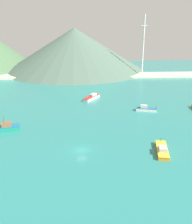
% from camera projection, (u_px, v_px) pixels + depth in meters
% --- Properties ---
extents(ground, '(260.00, 280.00, 0.50)m').
position_uv_depth(ground, '(81.00, 114.00, 98.36)').
color(ground, teal).
extents(fishing_boat_0, '(10.95, 6.05, 5.02)m').
position_uv_depth(fishing_boat_0, '(3.00, 128.00, 82.09)').
color(fishing_boat_0, '#198466').
rests_on(fishing_boat_0, ground).
extents(fishing_boat_4, '(8.12, 3.74, 2.52)m').
position_uv_depth(fishing_boat_4, '(146.00, 109.00, 100.36)').
color(fishing_boat_4, silver).
rests_on(fishing_boat_4, ground).
extents(fishing_boat_6, '(4.67, 10.29, 2.19)m').
position_uv_depth(fishing_boat_6, '(162.00, 150.00, 68.55)').
color(fishing_boat_6, orange).
rests_on(fishing_boat_6, ground).
extents(fishing_boat_7, '(7.86, 10.19, 2.73)m').
position_uv_depth(fishing_boat_7, '(92.00, 97.00, 115.93)').
color(fishing_boat_7, silver).
rests_on(fishing_boat_7, ground).
extents(beach_strip, '(247.00, 14.34, 1.20)m').
position_uv_depth(beach_strip, '(81.00, 76.00, 163.93)').
color(beach_strip, beige).
rests_on(beach_strip, ground).
extents(hill_central, '(97.51, 97.51, 28.98)m').
position_uv_depth(hill_central, '(75.00, 49.00, 182.45)').
color(hill_central, '#4C6656').
rests_on(hill_central, ground).
extents(radio_tower, '(3.72, 2.98, 37.23)m').
position_uv_depth(radio_tower, '(143.00, 45.00, 161.37)').
color(radio_tower, silver).
rests_on(radio_tower, ground).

